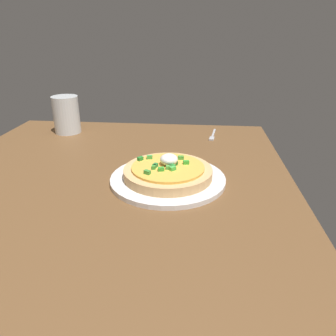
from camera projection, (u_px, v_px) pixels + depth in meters
dining_table at (108, 185)px, 72.22cm from camera, size 90.41×82.38×3.29cm
plate at (168, 179)px, 70.39cm from camera, size 25.03×25.03×1.04cm
pizza at (168, 171)px, 69.68cm from camera, size 19.20×19.20×4.96cm
cup_near at (67, 116)px, 101.19cm from camera, size 8.08×8.08×11.51cm
fork at (213, 136)px, 99.25cm from camera, size 10.95×2.48×0.50cm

